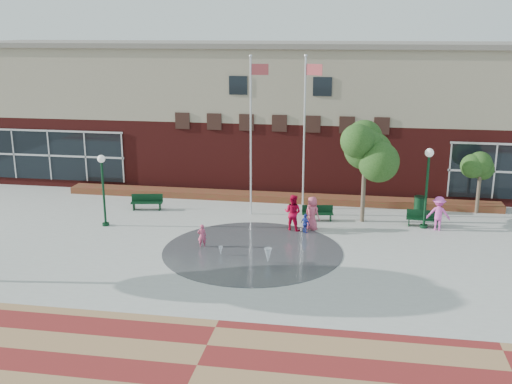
% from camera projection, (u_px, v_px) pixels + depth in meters
% --- Properties ---
extents(ground, '(120.00, 120.00, 0.00)m').
position_uv_depth(ground, '(240.00, 276.00, 25.08)').
color(ground, '#666056').
rests_on(ground, ground).
extents(plaza_concrete, '(46.00, 18.00, 0.01)m').
position_uv_depth(plaza_concrete, '(256.00, 244.00, 28.89)').
color(plaza_concrete, '#A8A8A0').
rests_on(plaza_concrete, ground).
extents(paver_band, '(46.00, 6.00, 0.01)m').
position_uv_depth(paver_band, '(197.00, 366.00, 18.42)').
color(paver_band, maroon).
rests_on(paver_band, ground).
extents(splash_pad, '(8.40, 8.40, 0.01)m').
position_uv_depth(splash_pad, '(252.00, 251.00, 27.93)').
color(splash_pad, '#383A3D').
rests_on(splash_pad, ground).
extents(library_building, '(44.40, 10.40, 9.20)m').
position_uv_depth(library_building, '(289.00, 111.00, 40.49)').
color(library_building, '#551614').
rests_on(library_building, ground).
extents(flower_bed, '(26.00, 1.20, 0.40)m').
position_uv_depth(flower_bed, '(277.00, 201.00, 36.12)').
color(flower_bed, maroon).
rests_on(flower_bed, ground).
extents(flagpole_left, '(1.02, 0.19, 8.74)m').
position_uv_depth(flagpole_left, '(252.00, 128.00, 32.23)').
color(flagpole_left, silver).
rests_on(flagpole_left, ground).
extents(flagpole_right, '(1.02, 0.44, 8.71)m').
position_uv_depth(flagpole_right, '(305.00, 125.00, 33.34)').
color(flagpole_right, silver).
rests_on(flagpole_right, ground).
extents(lamp_left, '(0.40, 0.40, 3.81)m').
position_uv_depth(lamp_left, '(103.00, 182.00, 30.92)').
color(lamp_left, black).
rests_on(lamp_left, ground).
extents(lamp_right, '(0.45, 0.45, 4.23)m').
position_uv_depth(lamp_right, '(427.00, 179.00, 30.51)').
color(lamp_right, black).
rests_on(lamp_right, ground).
extents(bench_left, '(1.85, 0.81, 0.90)m').
position_uv_depth(bench_left, '(147.00, 205.00, 34.25)').
color(bench_left, black).
rests_on(bench_left, ground).
extents(bench_mid, '(1.72, 0.71, 0.84)m').
position_uv_depth(bench_mid, '(318.00, 216.00, 32.29)').
color(bench_mid, black).
rests_on(bench_mid, ground).
extents(bench_right, '(1.74, 0.60, 0.86)m').
position_uv_depth(bench_right, '(423.00, 222.00, 31.34)').
color(bench_right, black).
rests_on(bench_right, ground).
extents(trash_can, '(0.61, 0.61, 0.99)m').
position_uv_depth(trash_can, '(419.00, 205.00, 33.57)').
color(trash_can, black).
rests_on(trash_can, ground).
extents(tree_mid, '(3.22, 3.22, 5.44)m').
position_uv_depth(tree_mid, '(365.00, 149.00, 31.20)').
color(tree_mid, '#4B3D2F').
rests_on(tree_mid, ground).
extents(tree_small_right, '(2.16, 2.16, 3.70)m').
position_uv_depth(tree_small_right, '(481.00, 167.00, 32.99)').
color(tree_small_right, '#4B3D2F').
rests_on(tree_small_right, ground).
extents(water_jet_a, '(0.35, 0.35, 0.69)m').
position_uv_depth(water_jet_a, '(268.00, 264.00, 26.44)').
color(water_jet_a, white).
rests_on(water_jet_a, ground).
extents(water_jet_b, '(0.19, 0.19, 0.42)m').
position_uv_depth(water_jet_b, '(221.00, 256.00, 27.36)').
color(water_jet_b, white).
rests_on(water_jet_b, ground).
extents(child_splash, '(0.48, 0.40, 1.14)m').
position_uv_depth(child_splash, '(202.00, 236.00, 28.30)').
color(child_splash, '#CA476A').
rests_on(child_splash, ground).
extents(adult_red, '(1.10, 0.96, 1.90)m').
position_uv_depth(adult_red, '(293.00, 213.00, 30.60)').
color(adult_red, '#BE062D').
rests_on(adult_red, ground).
extents(adult_pink, '(1.03, 0.95, 1.76)m').
position_uv_depth(adult_pink, '(312.00, 213.00, 30.72)').
color(adult_pink, '#CC4E69').
rests_on(adult_pink, ground).
extents(child_blue, '(0.62, 0.60, 1.04)m').
position_uv_depth(child_blue, '(305.00, 224.00, 30.23)').
color(child_blue, '#2335A0').
rests_on(child_blue, ground).
extents(person_bench, '(1.24, 0.82, 1.80)m').
position_uv_depth(person_bench, '(438.00, 214.00, 30.62)').
color(person_bench, '#EF51C3').
rests_on(person_bench, ground).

